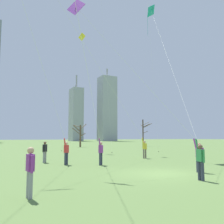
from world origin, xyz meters
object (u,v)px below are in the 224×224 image
(kite_flyer_midfield_center_teal, at_px, (178,92))
(kite_flyer_midfield_right_purple, at_px, (166,115))
(bystander_far_off_by_trees, at_px, (45,151))
(kite_flyer_foreground_left_green, at_px, (129,122))
(kite_flyer_far_back_red, at_px, (44,78))
(distant_kite_drifting_left_yellow, at_px, (81,45))
(kite_flyer_midfield_left_orange, at_px, (96,126))
(bare_tree_rightmost, at_px, (80,134))
(bystander_strolling_midfield, at_px, (30,169))
(bare_tree_center, at_px, (144,132))

(kite_flyer_midfield_center_teal, bearing_deg, kite_flyer_midfield_right_purple, -173.81)
(kite_flyer_midfield_center_teal, bearing_deg, bystander_far_off_by_trees, 128.55)
(kite_flyer_foreground_left_green, relative_size, bystander_far_off_by_trees, 9.29)
(kite_flyer_midfield_right_purple, height_order, bystander_far_off_by_trees, kite_flyer_midfield_right_purple)
(kite_flyer_far_back_red, xyz_separation_m, distant_kite_drifting_left_yellow, (8.49, 18.35, 10.03))
(kite_flyer_midfield_left_orange, xyz_separation_m, bare_tree_rightmost, (9.90, 32.49, -0.08))
(kite_flyer_midfield_right_purple, bearing_deg, bare_tree_rightmost, 79.12)
(kite_flyer_midfield_left_orange, relative_size, kite_flyer_foreground_left_green, 1.05)
(kite_flyer_far_back_red, bearing_deg, kite_flyer_foreground_left_green, 24.10)
(kite_flyer_far_back_red, height_order, bystander_strolling_midfield, kite_flyer_far_back_red)
(kite_flyer_midfield_left_orange, xyz_separation_m, kite_flyer_far_back_red, (-3.24, 0.66, 2.95))
(kite_flyer_midfield_left_orange, height_order, distant_kite_drifting_left_yellow, distant_kite_drifting_left_yellow)
(kite_flyer_midfield_right_purple, distance_m, kite_flyer_far_back_red, 7.74)
(bare_tree_rightmost, bearing_deg, bare_tree_center, -3.32)
(kite_flyer_midfield_left_orange, distance_m, kite_flyer_far_back_red, 4.43)
(bystander_far_off_by_trees, bearing_deg, kite_flyer_midfield_center_teal, -51.45)
(kite_flyer_far_back_red, distance_m, distant_kite_drifting_left_yellow, 22.57)
(kite_flyer_foreground_left_green, xyz_separation_m, bare_tree_rightmost, (5.00, 28.19, -0.74))
(kite_flyer_far_back_red, xyz_separation_m, bare_tree_center, (27.72, 30.98, -2.37))
(kite_flyer_midfield_right_purple, height_order, kite_flyer_foreground_left_green, kite_flyer_foreground_left_green)
(kite_flyer_midfield_center_teal, height_order, bystander_far_off_by_trees, kite_flyer_midfield_center_teal)
(bystander_far_off_by_trees, bearing_deg, kite_flyer_far_back_red, -103.34)
(kite_flyer_midfield_center_teal, xyz_separation_m, bystander_far_off_by_trees, (-6.33, 7.94, -3.74))
(kite_flyer_midfield_right_purple, xyz_separation_m, bystander_far_off_by_trees, (-5.28, 8.05, -2.29))
(kite_flyer_midfield_center_teal, xyz_separation_m, bystander_strolling_midfield, (-8.88, -2.99, -3.74))
(kite_flyer_foreground_left_green, bearing_deg, kite_flyer_midfield_center_teal, -96.30)
(kite_flyer_midfield_left_orange, relative_size, bare_tree_center, 2.67)
(kite_flyer_midfield_center_teal, relative_size, bare_tree_center, 2.67)
(kite_flyer_midfield_right_purple, distance_m, distant_kite_drifting_left_yellow, 25.52)
(kite_flyer_foreground_left_green, bearing_deg, kite_flyer_far_back_red, -155.90)
(kite_flyer_midfield_left_orange, distance_m, kite_flyer_midfield_center_teal, 5.48)
(kite_flyer_foreground_left_green, bearing_deg, kite_flyer_midfield_left_orange, -138.72)
(kite_flyer_far_back_red, xyz_separation_m, kite_flyer_foreground_left_green, (8.14, 3.64, -2.29))
(kite_flyer_far_back_red, distance_m, bare_tree_rightmost, 34.57)
(kite_flyer_midfield_center_teal, relative_size, bystander_far_off_by_trees, 9.72)
(bystander_far_off_by_trees, height_order, distant_kite_drifting_left_yellow, distant_kite_drifting_left_yellow)
(kite_flyer_far_back_red, relative_size, bystander_strolling_midfield, 12.01)
(kite_flyer_midfield_right_purple, bearing_deg, distant_kite_drifting_left_yellow, 84.33)
(kite_flyer_midfield_center_teal, bearing_deg, kite_flyer_foreground_left_green, 83.70)
(distant_kite_drifting_left_yellow, xyz_separation_m, bare_tree_center, (19.23, 12.63, -12.40))
(kite_flyer_midfield_left_orange, xyz_separation_m, kite_flyer_midfield_center_teal, (4.09, -3.06, 2.00))
(kite_flyer_far_back_red, bearing_deg, bystander_strolling_midfield, -102.98)
(kite_flyer_foreground_left_green, height_order, bystander_strolling_midfield, kite_flyer_foreground_left_green)
(kite_flyer_midfield_center_teal, bearing_deg, distant_kite_drifting_left_yellow, 86.99)
(kite_flyer_midfield_center_teal, relative_size, bare_tree_rightmost, 3.34)
(kite_flyer_far_back_red, relative_size, kite_flyer_foreground_left_green, 1.29)
(kite_flyer_midfield_right_purple, bearing_deg, bare_tree_center, 58.39)
(kite_flyer_midfield_left_orange, xyz_separation_m, bystander_far_off_by_trees, (-2.24, 4.88, -1.73))
(kite_flyer_midfield_right_purple, xyz_separation_m, kite_flyer_foreground_left_green, (1.86, 7.47, 0.11))
(kite_flyer_midfield_right_purple, bearing_deg, kite_flyer_foreground_left_green, 76.06)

